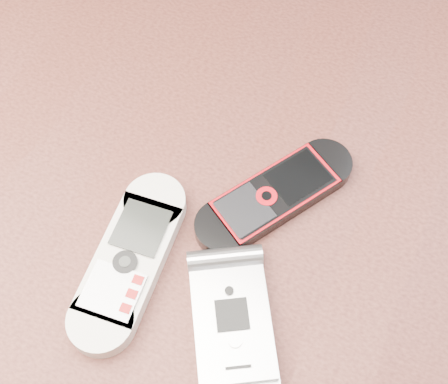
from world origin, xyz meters
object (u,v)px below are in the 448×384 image
Objects in this scene: nokia_black_red at (275,195)px; motorola_razr at (232,322)px; nokia_white at (130,260)px; table at (219,247)px.

motorola_razr is (0.01, -0.11, 0.00)m from nokia_black_red.
nokia_black_red is 1.33× the size of motorola_razr.
nokia_black_red is (0.08, 0.10, -0.00)m from nokia_white.
table is 0.16m from motorola_razr.
nokia_black_red is 0.11m from motorola_razr.
nokia_white is 0.13m from nokia_black_red.
table is 0.12m from nokia_black_red.
table is at bearing 60.90° from nokia_white.
nokia_white and motorola_razr have the same top height.
nokia_white reaches higher than nokia_black_red.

